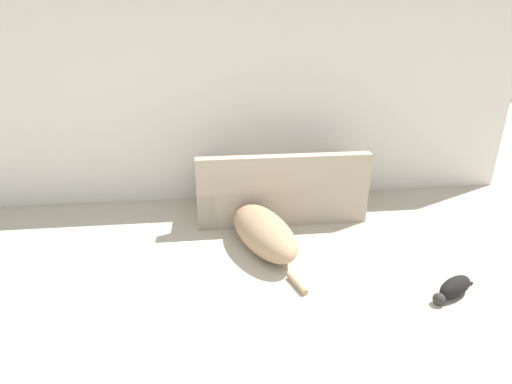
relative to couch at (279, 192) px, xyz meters
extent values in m
cube|color=silver|center=(-0.67, 0.61, 1.07)|extent=(7.76, 0.06, 2.67)
cube|color=tan|center=(0.00, 0.04, -0.06)|extent=(1.94, 0.83, 0.41)
cube|color=tan|center=(0.00, -0.31, 0.35)|extent=(1.94, 0.14, 0.41)
cube|color=tan|center=(0.87, 0.04, 0.01)|extent=(0.20, 0.82, 0.55)
cube|color=tan|center=(-0.87, 0.04, 0.01)|extent=(0.20, 0.82, 0.55)
ellipsoid|color=#A38460|center=(-0.30, -0.82, -0.08)|extent=(0.79, 1.25, 0.39)
sphere|color=#493726|center=(-0.48, -0.21, -0.16)|extent=(0.28, 0.28, 0.23)
cylinder|color=#A38460|center=(-0.09, -1.52, -0.24)|extent=(0.14, 0.29, 0.06)
ellipsoid|color=black|center=(1.20, -1.79, -0.18)|extent=(0.41, 0.31, 0.17)
sphere|color=#2D2B2B|center=(1.00, -1.89, -0.22)|extent=(0.14, 0.14, 0.10)
cylinder|color=black|center=(1.41, -1.69, -0.26)|extent=(0.10, 0.06, 0.02)
camera|label=1|loc=(-0.79, -4.38, 1.81)|focal=28.00mm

